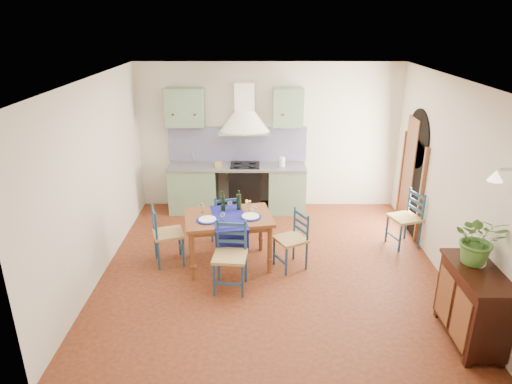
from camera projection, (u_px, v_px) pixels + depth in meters
floor at (271, 267)px, 6.94m from camera, size 5.00×5.00×0.00m
back_wall at (244, 157)px, 8.69m from camera, size 5.00×0.96×2.80m
right_wall at (441, 179)px, 6.70m from camera, size 0.26×5.00×2.80m
left_wall at (96, 180)px, 6.44m from camera, size 0.04×5.00×2.80m
ceiling at (274, 79)px, 5.92m from camera, size 5.00×5.00×0.01m
dining_table at (229, 222)px, 6.77m from camera, size 1.40×1.09×1.12m
chair_near at (230, 256)px, 6.25m from camera, size 0.49×0.49×0.96m
chair_far at (226, 219)px, 7.40m from camera, size 0.55×0.55×0.94m
chair_left at (166, 234)px, 6.90m from camera, size 0.55×0.55×0.93m
chair_right at (292, 239)px, 6.80m from camera, size 0.56×0.56×0.89m
chair_spare at (406, 218)px, 7.45m from camera, size 0.55×0.55×0.93m
sideboard at (473, 303)px, 5.21m from camera, size 0.50×1.05×0.94m
potted_plant at (479, 239)px, 5.10m from camera, size 0.66×0.61×0.61m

